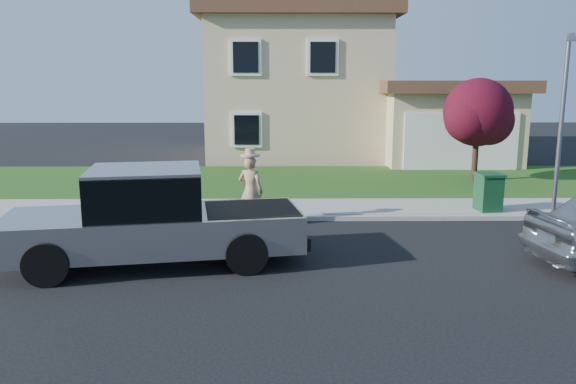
{
  "coord_description": "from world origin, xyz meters",
  "views": [
    {
      "loc": [
        -0.71,
        -11.45,
        3.56
      ],
      "look_at": [
        -0.57,
        0.65,
        1.2
      ],
      "focal_mm": 35.0,
      "sensor_mm": 36.0,
      "label": 1
    }
  ],
  "objects_px": {
    "woman": "(251,190)",
    "street_lamp": "(562,118)",
    "ornamental_tree": "(479,116)",
    "trash_bin": "(488,192)",
    "pickup_truck": "(153,220)"
  },
  "relations": [
    {
      "from": "pickup_truck",
      "to": "trash_bin",
      "type": "bearing_deg",
      "value": 16.84
    },
    {
      "from": "woman",
      "to": "street_lamp",
      "type": "xyz_separation_m",
      "value": [
        7.86,
        0.39,
        1.76
      ]
    },
    {
      "from": "pickup_truck",
      "to": "ornamental_tree",
      "type": "relative_size",
      "value": 1.69
    },
    {
      "from": "street_lamp",
      "to": "pickup_truck",
      "type": "bearing_deg",
      "value": -142.01
    },
    {
      "from": "ornamental_tree",
      "to": "trash_bin",
      "type": "height_order",
      "value": "ornamental_tree"
    },
    {
      "from": "street_lamp",
      "to": "trash_bin",
      "type": "bearing_deg",
      "value": 174.18
    },
    {
      "from": "ornamental_tree",
      "to": "street_lamp",
      "type": "distance_m",
      "value": 5.66
    },
    {
      "from": "pickup_truck",
      "to": "trash_bin",
      "type": "height_order",
      "value": "pickup_truck"
    },
    {
      "from": "pickup_truck",
      "to": "ornamental_tree",
      "type": "height_order",
      "value": "ornamental_tree"
    },
    {
      "from": "woman",
      "to": "ornamental_tree",
      "type": "relative_size",
      "value": 0.54
    },
    {
      "from": "ornamental_tree",
      "to": "woman",
      "type": "bearing_deg",
      "value": -141.97
    },
    {
      "from": "pickup_truck",
      "to": "street_lamp",
      "type": "xyz_separation_m",
      "value": [
        9.61,
        3.37,
        1.79
      ]
    },
    {
      "from": "woman",
      "to": "ornamental_tree",
      "type": "height_order",
      "value": "ornamental_tree"
    },
    {
      "from": "ornamental_tree",
      "to": "trash_bin",
      "type": "xyz_separation_m",
      "value": [
        -1.34,
        -4.97,
        -1.76
      ]
    },
    {
      "from": "pickup_truck",
      "to": "trash_bin",
      "type": "distance_m",
      "value": 9.09
    }
  ]
}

